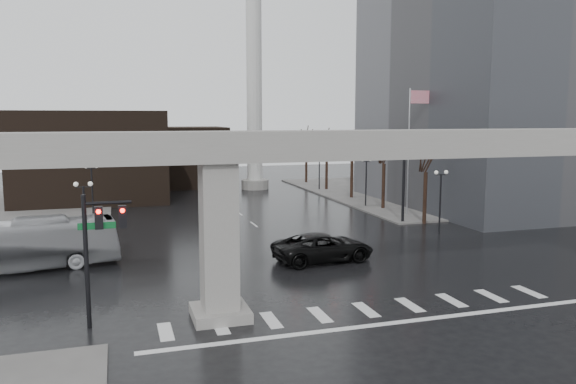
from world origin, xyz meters
The scene contains 24 objects.
ground centered at (0.00, 0.00, 0.00)m, with size 160.00×160.00×0.00m, color black.
sidewalk_ne centered at (26.00, 36.00, 0.07)m, with size 28.00×36.00×0.15m, color slate.
elevated_guideway centered at (1.26, 0.00, 6.88)m, with size 48.00×2.60×8.70m.
office_tower centered at (28.00, 26.00, 21.00)m, with size 22.00×26.00×42.00m, color slate.
building_far_left centered at (-14.00, 42.00, 5.00)m, with size 16.00×14.00×10.00m, color black.
building_far_mid centered at (-2.00, 52.00, 4.00)m, with size 10.00×10.00×8.00m, color black.
smokestack centered at (6.00, 46.00, 13.35)m, with size 3.60×3.60×30.00m.
signal_mast_arm centered at (8.99, 18.80, 5.83)m, with size 12.12×0.43×8.00m.
signal_left_pole centered at (-12.25, 0.50, 4.07)m, with size 2.30×0.30×6.00m.
flagpole_assembly centered at (15.29, 22.00, 7.53)m, with size 2.06×0.12×12.00m.
lamp_right_0 centered at (13.50, 14.00, 3.47)m, with size 1.22×0.32×5.11m.
lamp_right_1 centered at (13.50, 28.00, 3.47)m, with size 1.22×0.32×5.11m.
lamp_right_2 centered at (13.50, 42.00, 3.47)m, with size 1.22×0.32×5.11m.
lamp_left_0 centered at (-13.50, 14.00, 3.47)m, with size 1.22×0.32×5.11m.
lamp_left_1 centered at (-13.50, 28.00, 3.47)m, with size 1.22×0.32×5.11m.
lamp_left_2 centered at (-13.50, 42.00, 3.47)m, with size 1.22×0.32×5.11m.
tree_right_0 centered at (14.53, 18.02, 2.79)m, with size 1.09×1.58×7.50m.
tree_right_1 centered at (14.53, 26.02, 2.85)m, with size 1.09×1.61×7.67m.
tree_right_2 centered at (14.53, 34.02, 2.91)m, with size 1.10×1.63×7.85m.
tree_right_3 centered at (14.53, 42.02, 2.98)m, with size 1.11×1.66×8.02m.
tree_right_4 centered at (14.53, 50.02, 3.04)m, with size 1.12×1.69×8.19m.
pickup_truck centered at (1.34, 8.38, 0.92)m, with size 3.07×6.66×1.85m, color black.
city_bus centered at (-17.09, 11.74, 1.58)m, with size 2.66×11.38×3.17m, color #9FA0A4.
far_car centered at (-3.49, 23.34, 0.64)m, with size 1.51×3.76×1.28m, color black.
Camera 1 is at (-11.42, -25.06, 9.32)m, focal length 35.00 mm.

